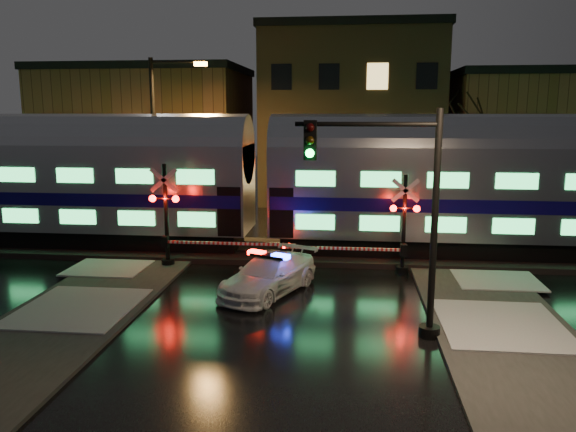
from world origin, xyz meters
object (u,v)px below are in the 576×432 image
object	(u,v)px
police_car	(269,275)
streetlight	(160,134)
traffic_light	(398,219)
crossing_signal_right	(394,234)
crossing_signal_left	(174,226)

from	to	relation	value
police_car	streetlight	size ratio (longest dim) A/B	0.55
streetlight	traffic_light	bearing A→B (deg)	-49.37
crossing_signal_right	crossing_signal_left	world-z (taller)	crossing_signal_left
police_car	streetlight	world-z (taller)	streetlight
crossing_signal_right	streetlight	bearing A→B (deg)	149.78
traffic_light	crossing_signal_right	bearing A→B (deg)	96.85
crossing_signal_left	streetlight	distance (m)	8.00
crossing_signal_right	traffic_light	bearing A→B (deg)	-94.02
crossing_signal_right	streetlight	xyz separation A→B (m)	(-11.50, 6.70, 3.53)
traffic_light	streetlight	world-z (taller)	streetlight
police_car	crossing_signal_left	size ratio (longest dim) A/B	0.82
crossing_signal_right	traffic_light	distance (m)	6.46
traffic_light	streetlight	xyz separation A→B (m)	(-11.06, 12.90, 1.76)
police_car	traffic_light	xyz separation A→B (m)	(4.06, -3.40, 2.72)
crossing_signal_left	streetlight	bearing A→B (deg)	112.49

